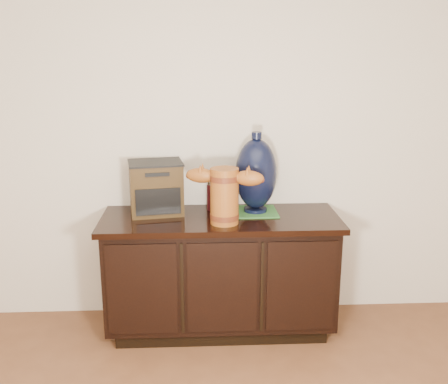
{
  "coord_description": "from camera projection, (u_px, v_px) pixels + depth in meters",
  "views": [
    {
      "loc": [
        -0.13,
        -0.83,
        1.74
      ],
      "look_at": [
        0.02,
        2.18,
        0.93
      ],
      "focal_mm": 42.0,
      "sensor_mm": 36.0,
      "label": 1
    }
  ],
  "objects": [
    {
      "name": "terracotta_vessel",
      "position": [
        224.0,
        193.0,
        3.04
      ],
      "size": [
        0.47,
        0.21,
        0.33
      ],
      "rotation": [
        0.0,
        0.0,
        -0.29
      ],
      "color": "#A0571D",
      "rests_on": "sideboard"
    },
    {
      "name": "spray_can",
      "position": [
        212.0,
        195.0,
        3.33
      ],
      "size": [
        0.07,
        0.07,
        0.19
      ],
      "color": "#550E13",
      "rests_on": "sideboard"
    },
    {
      "name": "green_mat",
      "position": [
        255.0,
        212.0,
        3.3
      ],
      "size": [
        0.27,
        0.27,
        0.01
      ],
      "primitive_type": "cube",
      "rotation": [
        0.0,
        0.0,
        0.01
      ],
      "color": "#336D31",
      "rests_on": "sideboard"
    },
    {
      "name": "room",
      "position": [
        273.0,
        311.0,
        0.92
      ],
      "size": [
        5.0,
        5.0,
        5.0
      ],
      "color": "brown",
      "rests_on": "ground"
    },
    {
      "name": "sideboard",
      "position": [
        220.0,
        273.0,
        3.3
      ],
      "size": [
        1.46,
        0.56,
        0.75
      ],
      "color": "black",
      "rests_on": "ground"
    },
    {
      "name": "lamp_base",
      "position": [
        256.0,
        174.0,
        3.24
      ],
      "size": [
        0.26,
        0.26,
        0.5
      ],
      "rotation": [
        0.0,
        0.0,
        0.01
      ],
      "color": "black",
      "rests_on": "green_mat"
    },
    {
      "name": "tv_radio",
      "position": [
        156.0,
        188.0,
        3.25
      ],
      "size": [
        0.36,
        0.31,
        0.33
      ],
      "rotation": [
        0.0,
        0.0,
        0.16
      ],
      "color": "#35240D",
      "rests_on": "sideboard"
    }
  ]
}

